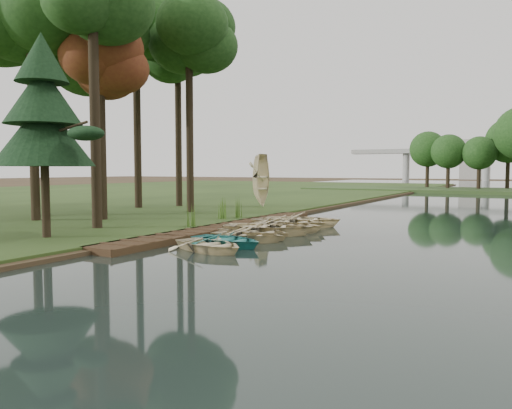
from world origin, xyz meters
The scene contains 26 objects.
ground centered at (0.00, 0.00, 0.00)m, with size 300.00×300.00×0.00m, color #3D2F1D.
boardwalk centered at (-1.60, 0.00, 0.15)m, with size 1.60×16.00×0.30m, color #362515.
peninsula centered at (8.00, 50.00, 0.23)m, with size 50.00×14.00×0.45m, color #314920.
far_trees centered at (4.67, 50.00, 6.43)m, with size 45.60×5.60×8.80m.
building_b centered at (-5.00, 145.00, 6.00)m, with size 8.00×8.00×12.00m, color #A5A5A0.
rowboat_0 centered at (1.28, -5.41, 0.37)m, with size 2.18×3.05×0.63m, color beige.
rowboat_1 centered at (1.18, -4.15, 0.36)m, with size 2.16×3.02×0.63m, color teal.
rowboat_2 centered at (1.17, -2.53, 0.37)m, with size 2.19×3.06×0.63m, color beige.
rowboat_3 centered at (1.02, -1.72, 0.40)m, with size 2.39×3.35×0.69m, color beige.
rowboat_4 centered at (0.98, -0.46, 0.46)m, with size 2.84×3.97×0.82m, color beige.
rowboat_5 centered at (1.17, 0.98, 0.41)m, with size 2.49×3.48×0.72m, color beige.
rowboat_6 centered at (0.79, 2.11, 0.45)m, with size 2.76×3.86×0.80m, color beige.
rowboat_7 centered at (0.92, 3.37, 0.45)m, with size 2.77×3.88×0.80m, color beige.
stored_rowboat centered at (-5.63, 11.07, 0.69)m, with size 2.67×3.74×0.77m, color beige.
tree_1 centered at (-11.51, -2.83, 11.40)m, with size 5.18×5.18×13.41m.
tree_2 centered at (-8.76, -0.78, 8.52)m, with size 3.58×3.58×9.89m.
tree_3 centered at (-11.15, 1.52, 9.84)m, with size 4.61×4.61×11.60m.
tree_4 centered at (-7.59, 5.31, 10.84)m, with size 4.29×4.29×12.53m.
tree_5 centered at (-12.89, 6.40, 13.19)m, with size 5.49×5.49×15.38m.
tree_6 centered at (-11.44, 9.09, 11.00)m, with size 4.57×4.57×12.78m.
tree_7 centered at (-13.80, -1.11, 11.73)m, with size 5.20×5.20×13.76m.
pine_tree centered at (-5.40, -6.94, 5.11)m, with size 3.80×3.80×7.87m.
reeds_0 centered at (-2.60, -1.15, 0.86)m, with size 0.60×0.60×1.12m, color #3F661E.
reeds_1 centered at (-3.45, 2.58, 0.85)m, with size 0.60×0.60×1.10m, color #3F661E.
reeds_2 centered at (-3.43, 2.58, 0.85)m, with size 0.60×0.60×1.10m, color #3F661E.
reeds_3 centered at (-2.97, 3.56, 0.85)m, with size 0.60×0.60×1.09m, color #3F661E.
Camera 1 is at (11.23, -19.81, 2.93)m, focal length 35.00 mm.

